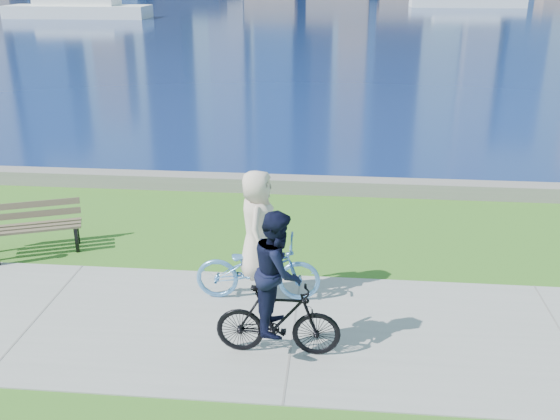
% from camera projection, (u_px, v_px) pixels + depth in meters
% --- Properties ---
extents(ground, '(320.00, 320.00, 0.00)m').
position_uv_depth(ground, '(293.00, 330.00, 9.39)').
color(ground, '#336C1C').
rests_on(ground, ground).
extents(concrete_path, '(80.00, 3.50, 0.02)m').
position_uv_depth(concrete_path, '(293.00, 330.00, 9.39)').
color(concrete_path, '#979893').
rests_on(concrete_path, ground).
extents(seawall, '(90.00, 0.50, 0.35)m').
position_uv_depth(seawall, '(313.00, 185.00, 15.08)').
color(seawall, slate).
rests_on(seawall, ground).
extents(bay_water, '(320.00, 131.00, 0.01)m').
position_uv_depth(bay_water, '(338.00, 11.00, 76.10)').
color(bay_water, '#0C1F52').
rests_on(bay_water, ground).
extents(ferry_near, '(14.87, 4.25, 2.02)m').
position_uv_depth(ferry_near, '(78.00, 10.00, 65.20)').
color(ferry_near, white).
rests_on(ferry_near, ground).
extents(ferry_far, '(14.67, 4.19, 1.99)m').
position_uv_depth(ferry_far, '(467.00, 1.00, 82.23)').
color(ferry_far, white).
rests_on(ferry_far, ground).
extents(park_bench, '(1.89, 1.21, 0.92)m').
position_uv_depth(park_bench, '(32.00, 223.00, 11.84)').
color(park_bench, black).
rests_on(park_bench, ground).
extents(cyclist_woman, '(0.79, 2.05, 2.20)m').
position_uv_depth(cyclist_woman, '(258.00, 253.00, 9.98)').
color(cyclist_woman, '#5896D6').
rests_on(cyclist_woman, ground).
extents(cyclist_man, '(0.64, 1.74, 2.15)m').
position_uv_depth(cyclist_man, '(278.00, 296.00, 8.49)').
color(cyclist_man, black).
rests_on(cyclist_man, ground).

